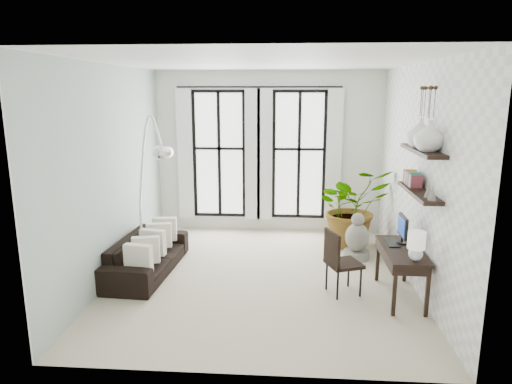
# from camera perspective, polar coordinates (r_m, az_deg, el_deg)

# --- Properties ---
(floor) EXTENTS (5.00, 5.00, 0.00)m
(floor) POSITION_cam_1_polar(r_m,az_deg,el_deg) (7.16, 0.67, -10.52)
(floor) COLOR beige
(floor) RESTS_ON ground
(ceiling) EXTENTS (5.00, 5.00, 0.00)m
(ceiling) POSITION_cam_1_polar(r_m,az_deg,el_deg) (6.60, 0.74, 15.96)
(ceiling) COLOR white
(ceiling) RESTS_ON wall_back
(wall_left) EXTENTS (0.00, 5.00, 5.00)m
(wall_left) POSITION_cam_1_polar(r_m,az_deg,el_deg) (7.19, -17.52, 2.30)
(wall_left) COLOR #A2B5AB
(wall_left) RESTS_ON floor
(wall_right) EXTENTS (0.00, 5.00, 5.00)m
(wall_right) POSITION_cam_1_polar(r_m,az_deg,el_deg) (6.94, 19.59, 1.81)
(wall_right) COLOR white
(wall_right) RESTS_ON floor
(wall_back) EXTENTS (4.50, 0.00, 4.50)m
(wall_back) POSITION_cam_1_polar(r_m,az_deg,el_deg) (9.17, 1.63, 4.97)
(wall_back) COLOR white
(wall_back) RESTS_ON floor
(windows) EXTENTS (3.26, 0.13, 2.65)m
(windows) POSITION_cam_1_polar(r_m,az_deg,el_deg) (9.11, 0.35, 4.68)
(windows) COLOR white
(windows) RESTS_ON wall_back
(wall_shelves) EXTENTS (0.25, 1.30, 0.60)m
(wall_shelves) POSITION_cam_1_polar(r_m,az_deg,el_deg) (6.36, 19.75, 2.04)
(wall_shelves) COLOR black
(wall_shelves) RESTS_ON wall_right
(sofa) EXTENTS (0.89, 2.01, 0.58)m
(sofa) POSITION_cam_1_polar(r_m,az_deg,el_deg) (7.42, -13.44, -7.65)
(sofa) COLOR black
(sofa) RESTS_ON floor
(throw_pillows) EXTENTS (0.40, 1.52, 0.40)m
(throw_pillows) POSITION_cam_1_polar(r_m,az_deg,el_deg) (7.32, -12.77, -6.13)
(throw_pillows) COLOR silver
(throw_pillows) RESTS_ON sofa
(plant) EXTENTS (1.62, 1.51, 1.46)m
(plant) POSITION_cam_1_polar(r_m,az_deg,el_deg) (8.52, 11.87, -1.82)
(plant) COLOR #2D7228
(plant) RESTS_ON floor
(desk) EXTENTS (0.51, 1.20, 1.10)m
(desk) POSITION_cam_1_polar(r_m,az_deg,el_deg) (6.49, 17.90, -7.20)
(desk) COLOR black
(desk) RESTS_ON floor
(desk_chair) EXTENTS (0.56, 0.56, 0.92)m
(desk_chair) POSITION_cam_1_polar(r_m,az_deg,el_deg) (6.51, 10.30, -8.17)
(desk_chair) COLOR black
(desk_chair) RESTS_ON floor
(arc_lamp) EXTENTS (0.75, 0.38, 2.47)m
(arc_lamp) POSITION_cam_1_polar(r_m,az_deg,el_deg) (7.12, -12.85, 1.82)
(arc_lamp) COLOR silver
(arc_lamp) RESTS_ON floor
(buddha) EXTENTS (0.45, 0.45, 0.80)m
(buddha) POSITION_cam_1_polar(r_m,az_deg,el_deg) (7.97, 12.51, -5.81)
(buddha) COLOR gray
(buddha) RESTS_ON floor
(vase_a) EXTENTS (0.37, 0.37, 0.38)m
(vase_a) POSITION_cam_1_polar(r_m,az_deg,el_deg) (6.02, 20.85, 6.58)
(vase_a) COLOR white
(vase_a) RESTS_ON shelf_upper
(vase_b) EXTENTS (0.37, 0.37, 0.38)m
(vase_b) POSITION_cam_1_polar(r_m,az_deg,el_deg) (6.40, 19.84, 6.97)
(vase_b) COLOR white
(vase_b) RESTS_ON shelf_upper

